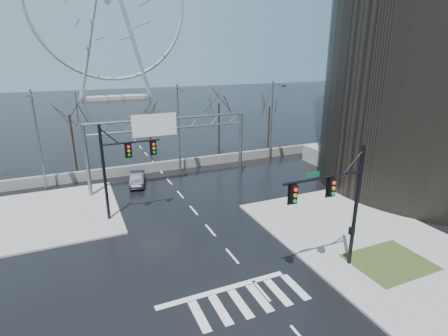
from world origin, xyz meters
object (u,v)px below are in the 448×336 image
signal_mast_near (340,199)px  signal_mast_far (118,163)px  car (137,179)px  ferris_wheel (109,7)px  sign_gantry (166,137)px

signal_mast_near → signal_mast_far: (-11.01, 13.00, -0.04)m
signal_mast_far → car: size_ratio=1.94×
ferris_wheel → car: 83.05m
sign_gantry → car: size_ratio=3.97×
sign_gantry → signal_mast_far: bearing=-132.5°
signal_mast_near → signal_mast_far: same height
signal_mast_near → sign_gantry: 19.79m
signal_mast_near → ferris_wheel: ferris_wheel is taller
signal_mast_near → sign_gantry: signal_mast_near is taller
signal_mast_near → car: bearing=112.5°
sign_gantry → ferris_wheel: bearing=86.2°
ferris_wheel → car: (-8.32, -78.61, -25.46)m
signal_mast_near → signal_mast_far: size_ratio=1.00×
signal_mast_near → car: signal_mast_near is taller
signal_mast_far → sign_gantry: size_ratio=0.49×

